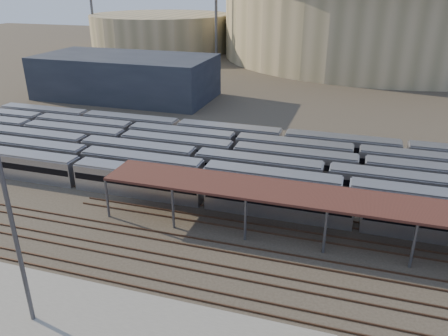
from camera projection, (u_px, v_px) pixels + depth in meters
ground at (165, 232)px, 50.00m from camera, size 420.00×420.00×0.00m
apron at (41, 309)px, 38.19m from camera, size 50.00×9.00×0.20m
subway_trains at (228, 161)px, 64.96m from camera, size 122.71×23.90×3.60m
inspection_shed at (371, 205)px, 45.52m from camera, size 60.30×6.00×5.30m
empty_tracks at (145, 256)px, 45.59m from camera, size 170.00×9.62×0.18m
stadium at (385, 10)px, 159.31m from camera, size 124.00×124.00×32.50m
secondary_arena at (162, 32)px, 177.52m from camera, size 56.00×56.00×14.00m
service_building at (126, 77)px, 105.77m from camera, size 42.00×20.00×10.00m
yard_light_pole at (11, 216)px, 33.07m from camera, size 0.82×0.36×19.73m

